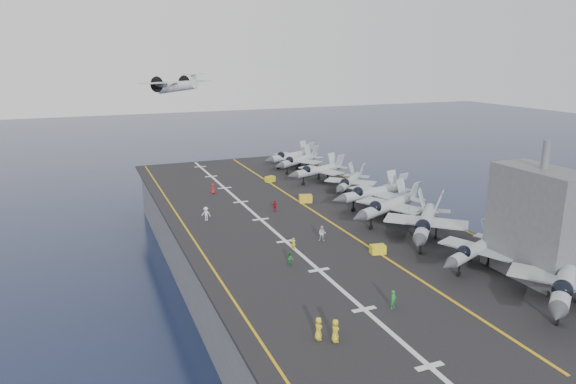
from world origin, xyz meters
name	(u,v)px	position (x,y,z in m)	size (l,w,h in m)	color
ground	(298,278)	(0.00, 0.00, 0.00)	(500.00, 500.00, 0.00)	#142135
hull	(298,248)	(0.00, 0.00, 5.00)	(36.00, 90.00, 10.00)	#56595E
flight_deck	(298,216)	(0.00, 0.00, 10.20)	(38.00, 92.00, 0.40)	black
foul_line	(316,212)	(3.00, 0.00, 10.42)	(0.35, 90.00, 0.02)	gold
landing_centerline	(261,219)	(-6.00, 0.00, 10.42)	(0.50, 90.00, 0.02)	silver
deck_edge_port	(186,228)	(-17.00, 0.00, 10.42)	(0.25, 90.00, 0.02)	gold
deck_edge_stbd	(401,202)	(18.50, 0.00, 10.42)	(0.25, 90.00, 0.02)	gold
island_superstructure	(539,210)	(15.00, -30.00, 17.90)	(5.00, 10.00, 15.00)	#56595E
fighter_jet_0	(565,280)	(12.10, -36.49, 13.06)	(18.38, 17.24, 5.31)	#A0A9B0
fighter_jet_1	(475,248)	(10.83, -25.80, 12.64)	(15.21, 12.93, 4.47)	#9AA2AC
fighter_jet_2	(425,221)	(10.63, -16.85, 13.15)	(18.50, 18.83, 5.51)	#90969F
fighter_jet_3	(388,205)	(10.57, -8.22, 13.03)	(17.97, 15.54, 5.25)	gray
fighter_jet_4	(373,192)	(12.63, -0.72, 12.95)	(16.46, 12.73, 5.10)	gray
fighter_jet_5	(349,181)	(13.12, 7.87, 12.69)	(15.51, 15.53, 4.57)	gray
fighter_jet_6	(318,170)	(11.85, 17.93, 12.81)	(16.19, 13.44, 4.81)	#959CA4
fighter_jet_7	(298,160)	(12.01, 27.98, 12.80)	(16.63, 15.16, 4.81)	gray
fighter_jet_8	(291,155)	(12.56, 33.07, 12.83)	(16.52, 14.04, 4.86)	#8F979F
tow_cart_a	(378,249)	(2.83, -18.14, 10.94)	(1.96, 1.45, 1.08)	yellow
tow_cart_b	(306,199)	(3.87, 5.85, 11.03)	(2.37, 1.87, 1.25)	gold
tow_cart_c	(270,179)	(3.36, 21.33, 10.93)	(2.09, 1.76, 1.07)	gold
crew_0	(318,328)	(-12.32, -33.14, 11.42)	(1.04, 1.36, 2.03)	gold
crew_1	(293,244)	(-6.27, -13.19, 11.20)	(1.04, 1.16, 1.61)	gold
crew_2	(291,258)	(-8.38, -17.44, 11.24)	(1.11, 1.21, 1.68)	#247F35
crew_3	(206,214)	(-13.55, 2.53, 11.43)	(1.49, 1.36, 2.07)	silver
crew_4	(275,206)	(-2.60, 3.06, 11.28)	(1.24, 1.04, 1.77)	#AA0F1F
crew_5	(213,189)	(-8.88, 16.97, 11.30)	(1.28, 1.28, 1.81)	#B21919
crew_6	(393,300)	(-3.32, -30.84, 11.33)	(1.32, 1.13, 1.85)	#1B8A2B
crew_7	(322,233)	(-1.54, -11.61, 11.43)	(1.48, 1.36, 2.05)	silver
transport_plane	(177,87)	(-7.37, 55.01, 26.64)	(24.14, 21.79, 4.73)	silver
crew_8	(335,331)	(-11.15, -33.98, 11.42)	(1.04, 1.36, 2.03)	gold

